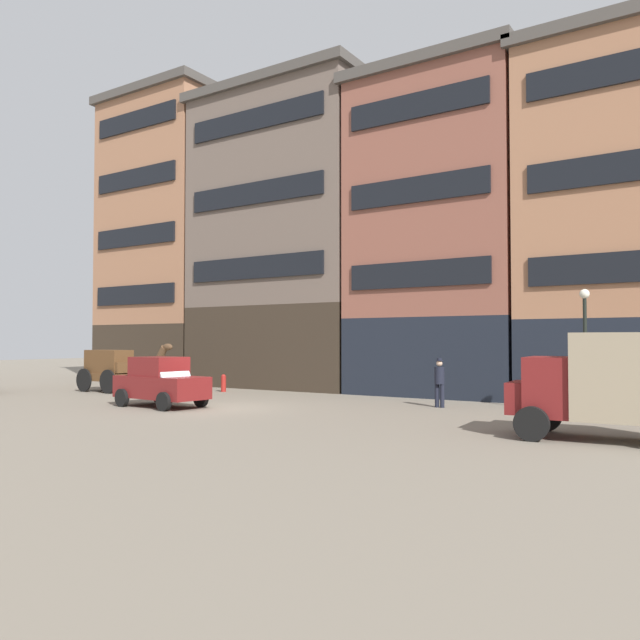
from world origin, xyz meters
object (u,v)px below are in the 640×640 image
at_px(delivery_truck_near, 610,382).
at_px(sedan_light, 161,382).
at_px(draft_horse, 152,366).
at_px(pedestrian_officer, 439,380).
at_px(fire_hydrant_curbside, 223,383).
at_px(cargo_wagon, 109,368).
at_px(streetlamp_curbside, 585,333).

bearing_deg(delivery_truck_near, sedan_light, -178.20).
bearing_deg(sedan_light, delivery_truck_near, 1.80).
bearing_deg(sedan_light, draft_horse, 141.43).
bearing_deg(pedestrian_officer, sedan_light, -148.07).
relative_size(sedan_light, pedestrian_officer, 2.12).
height_order(delivery_truck_near, pedestrian_officer, delivery_truck_near).
bearing_deg(pedestrian_officer, draft_horse, -171.23).
relative_size(pedestrian_officer, fire_hydrant_curbside, 2.16).
bearing_deg(fire_hydrant_curbside, delivery_truck_near, -18.35).
height_order(draft_horse, pedestrian_officer, draft_horse).
distance_m(delivery_truck_near, pedestrian_officer, 8.09).
relative_size(draft_horse, fire_hydrant_curbside, 2.83).
relative_size(cargo_wagon, sedan_light, 0.77).
relative_size(delivery_truck_near, pedestrian_officer, 2.48).
bearing_deg(draft_horse, pedestrian_officer, 8.77).
distance_m(sedan_light, streetlamp_curbside, 14.84).
distance_m(draft_horse, sedan_light, 5.46).
bearing_deg(pedestrian_officer, fire_hydrant_curbside, 175.17).
bearing_deg(sedan_light, pedestrian_officer, 31.93).
relative_size(draft_horse, sedan_light, 0.62).
height_order(draft_horse, sedan_light, draft_horse).
bearing_deg(pedestrian_officer, delivery_truck_near, -37.49).
distance_m(delivery_truck_near, fire_hydrant_curbside, 18.67).
distance_m(pedestrian_officer, fire_hydrant_curbside, 11.34).
xyz_separation_m(sedan_light, fire_hydrant_curbside, (-2.63, 6.34, -0.49)).
distance_m(delivery_truck_near, streetlamp_curbside, 5.65).
distance_m(cargo_wagon, delivery_truck_near, 22.47).
xyz_separation_m(delivery_truck_near, sedan_light, (-15.06, -0.47, -0.51)).
distance_m(draft_horse, fire_hydrant_curbside, 3.47).
distance_m(delivery_truck_near, sedan_light, 15.08).
bearing_deg(fire_hydrant_curbside, pedestrian_officer, -4.83).
bearing_deg(streetlamp_curbside, delivery_truck_near, -74.16).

